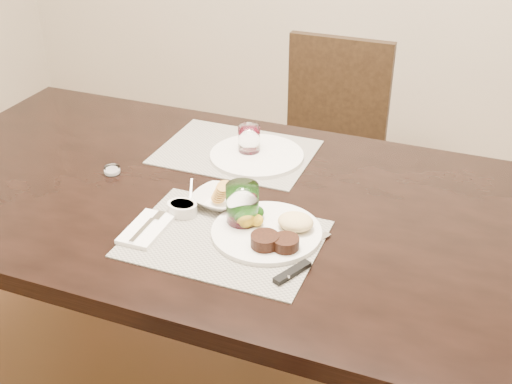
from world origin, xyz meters
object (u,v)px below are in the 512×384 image
at_px(dinner_plate, 271,230).
at_px(far_plate, 257,156).
at_px(chair_far, 329,141).
at_px(steak_knife, 296,265).
at_px(wine_glass_near, 242,208).
at_px(cracker_bowl, 218,198).

relative_size(dinner_plate, far_plate, 0.97).
relative_size(chair_far, dinner_plate, 3.30).
relative_size(steak_knife, far_plate, 0.86).
bearing_deg(dinner_plate, chair_far, 88.67).
bearing_deg(dinner_plate, far_plate, 107.24).
bearing_deg(wine_glass_near, far_plate, 105.90).
bearing_deg(chair_far, cracker_bowl, -92.20).
bearing_deg(chair_far, dinner_plate, -82.40).
xyz_separation_m(steak_knife, cracker_bowl, (-0.28, 0.19, 0.01)).
height_order(dinner_plate, cracker_bowl, cracker_bowl).
bearing_deg(chair_far, wine_glass_near, -86.75).
relative_size(chair_far, cracker_bowl, 6.05).
distance_m(chair_far, dinner_plate, 1.11).
bearing_deg(far_plate, cracker_bowl, -89.24).
distance_m(wine_glass_near, far_plate, 0.37).
xyz_separation_m(steak_knife, far_plate, (-0.28, 0.47, 0.00)).
height_order(dinner_plate, far_plate, dinner_plate).
bearing_deg(steak_knife, cracker_bowl, 171.48).
height_order(chair_far, wine_glass_near, chair_far).
bearing_deg(dinner_plate, steak_knife, -54.04).
xyz_separation_m(steak_knife, wine_glass_near, (-0.18, 0.12, 0.05)).
height_order(chair_far, steak_knife, chair_far).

